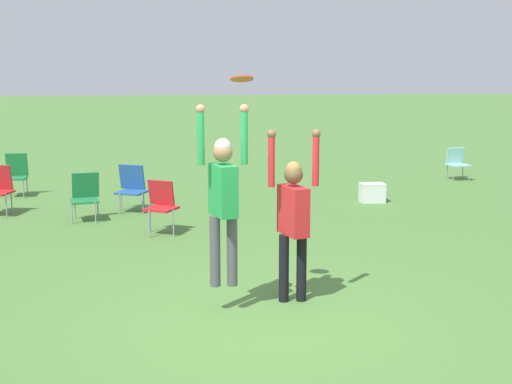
% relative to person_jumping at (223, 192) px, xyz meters
% --- Properties ---
extents(ground_plane, '(120.00, 120.00, 0.00)m').
position_rel_person_jumping_xyz_m(ground_plane, '(0.40, -0.27, -1.39)').
color(ground_plane, '#4C7A38').
extents(person_jumping, '(0.58, 0.47, 2.05)m').
position_rel_person_jumping_xyz_m(person_jumping, '(0.00, 0.00, 0.00)').
color(person_jumping, '#4C4C51').
rests_on(person_jumping, ground_plane).
extents(person_defending, '(0.62, 0.51, 2.05)m').
position_rel_person_jumping_xyz_m(person_defending, '(0.84, 0.26, -0.30)').
color(person_defending, black).
rests_on(person_defending, ground_plane).
extents(frisbee, '(0.26, 0.26, 0.08)m').
position_rel_person_jumping_xyz_m(frisbee, '(0.23, 0.19, 1.24)').
color(frisbee, '#E04C23').
extents(camping_chair_1, '(0.62, 0.68, 0.88)m').
position_rel_person_jumping_xyz_m(camping_chair_1, '(-0.76, 3.95, -0.86)').
color(camping_chair_1, gray).
rests_on(camping_chair_1, ground_plane).
extents(camping_chair_2, '(0.57, 0.62, 0.85)m').
position_rel_person_jumping_xyz_m(camping_chair_2, '(-2.15, 5.17, -0.91)').
color(camping_chair_2, gray).
rests_on(camping_chair_2, ground_plane).
extents(camping_chair_3, '(0.67, 0.73, 0.88)m').
position_rel_person_jumping_xyz_m(camping_chair_3, '(-1.36, 5.90, -0.89)').
color(camping_chair_3, gray).
rests_on(camping_chair_3, ground_plane).
extents(camping_chair_4, '(0.45, 0.50, 0.92)m').
position_rel_person_jumping_xyz_m(camping_chair_4, '(-3.90, 7.79, -0.86)').
color(camping_chair_4, gray).
rests_on(camping_chair_4, ground_plane).
extents(camping_chair_5, '(0.55, 0.59, 0.77)m').
position_rel_person_jumping_xyz_m(camping_chair_5, '(6.36, 8.86, -0.94)').
color(camping_chair_5, gray).
rests_on(camping_chair_5, ground_plane).
extents(cooler_box, '(0.50, 0.35, 0.39)m').
position_rel_person_jumping_xyz_m(cooler_box, '(3.49, 6.23, -1.19)').
color(cooler_box, white).
rests_on(cooler_box, ground_plane).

